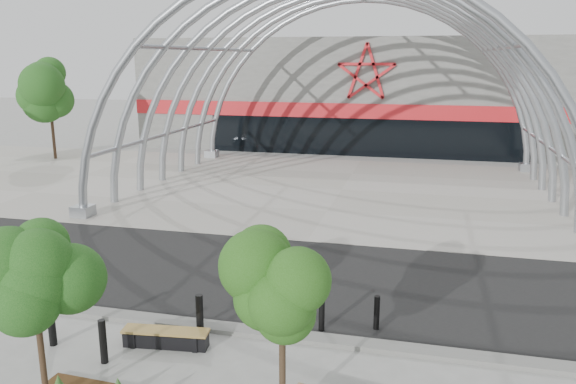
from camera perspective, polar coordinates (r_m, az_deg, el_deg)
ground at (r=14.56m, az=-3.86°, el=-13.65°), size 140.00×140.00×0.00m
road at (r=17.61m, az=-0.39°, el=-8.59°), size 140.00×7.00×0.02m
forecourt at (r=28.88m, az=5.44°, el=0.20°), size 60.00×17.00×0.04m
kerb at (r=14.32m, az=-4.18°, el=-13.88°), size 60.00×0.50×0.12m
arena_building at (r=46.02m, az=8.91°, el=10.05°), size 34.00×15.24×8.00m
vault_canopy at (r=28.88m, az=5.44°, el=0.19°), size 20.80×15.80×20.36m
street_tree_0 at (r=11.27m, az=-24.43°, el=-8.39°), size 1.63×1.63×3.71m
street_tree_1 at (r=10.08m, az=-0.59°, el=-10.01°), size 1.54×1.54×3.64m
bench_0 at (r=13.93m, az=-12.29°, el=-14.31°), size 2.08×0.68×0.43m
bollard_0 at (r=14.63m, az=-22.90°, el=-12.19°), size 0.18×0.18×1.11m
bollard_1 at (r=13.49m, az=-18.27°, el=-14.22°), size 0.16×0.16×1.03m
bollard_2 at (r=14.02m, az=-8.96°, el=-12.38°), size 0.18×0.18×1.11m
bollard_3 at (r=14.22m, az=3.44°, el=-12.27°), size 0.15×0.15×0.92m
bollard_4 at (r=14.44m, az=9.00°, el=-12.05°), size 0.14×0.14×0.90m
bg_tree_0 at (r=40.31m, az=-23.13°, el=9.60°), size 3.00×3.00×6.45m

